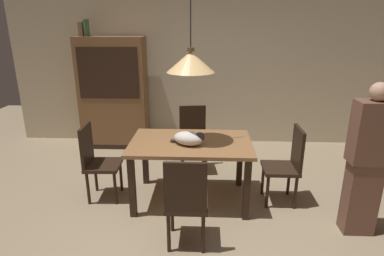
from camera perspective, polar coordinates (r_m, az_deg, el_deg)
ground at (r=3.58m, az=-0.49°, el=-16.86°), size 10.00×10.00×0.00m
back_wall at (r=5.61m, az=0.92°, el=12.00°), size 6.40×0.10×2.90m
dining_table at (r=3.75m, az=-0.22°, el=-3.88°), size 1.40×0.90×0.75m
chair_near_front at (r=3.02m, az=-1.04°, el=-12.60°), size 0.40×0.40×0.93m
chair_left_side at (r=4.01m, az=-16.63°, el=-5.29°), size 0.42×0.42×0.93m
chair_far_back at (r=4.61m, az=0.19°, el=-1.36°), size 0.44×0.44×0.93m
chair_right_side at (r=3.91m, az=16.60°, el=-5.86°), size 0.40×0.40×0.93m
cat_sleeping at (r=3.59m, az=-0.48°, el=-1.84°), size 0.41×0.33×0.16m
pendant_lamp at (r=3.49m, az=-0.24°, el=11.73°), size 0.52×0.52×1.30m
hutch_bookcase at (r=5.59m, az=-13.72°, el=5.65°), size 1.12×0.45×1.85m
book_brown_thick at (r=5.61m, az=-18.84°, el=16.30°), size 0.06×0.24×0.22m
book_green_slim at (r=5.58m, az=-18.25°, el=16.56°), size 0.03×0.20×0.26m
person_standing at (r=3.55m, az=28.65°, el=-5.28°), size 0.36×0.22×1.55m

